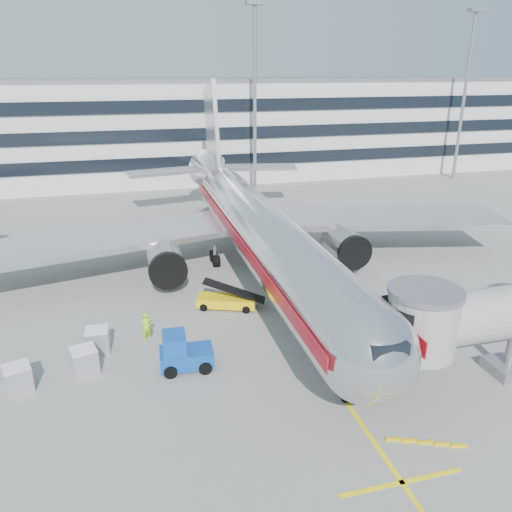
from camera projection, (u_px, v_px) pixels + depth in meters
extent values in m
plane|color=gray|center=(297.00, 331.00, 34.66)|extent=(180.00, 180.00, 0.00)
cube|color=yellow|center=(259.00, 277.00, 43.70)|extent=(0.25, 70.00, 0.01)
cube|color=yellow|center=(402.00, 482.00, 22.00)|extent=(6.00, 0.25, 0.01)
cylinder|color=silver|center=(266.00, 238.00, 40.41)|extent=(5.00, 36.00, 5.00)
sphere|color=silver|center=(368.00, 353.00, 24.14)|extent=(5.00, 5.00, 5.00)
cone|color=silver|center=(214.00, 176.00, 61.00)|extent=(5.00, 10.00, 5.00)
cube|color=black|center=(385.00, 349.00, 22.38)|extent=(1.80, 1.20, 0.90)
cube|color=#B7B7BC|center=(378.00, 218.00, 48.79)|extent=(24.95, 12.07, 0.50)
cube|color=#B7B7BC|center=(102.00, 240.00, 42.55)|extent=(24.95, 12.07, 0.50)
cylinder|color=#99999E|center=(345.00, 245.00, 44.85)|extent=(3.00, 4.20, 3.00)
cylinder|color=#99999E|center=(166.00, 262.00, 41.01)|extent=(3.00, 4.20, 3.00)
cylinder|color=black|center=(355.00, 253.00, 43.04)|extent=(3.10, 0.50, 3.10)
cylinder|color=black|center=(168.00, 271.00, 39.20)|extent=(3.10, 0.50, 3.10)
cube|color=#B7B7BC|center=(213.00, 139.00, 59.90)|extent=(0.45, 9.39, 13.72)
cube|color=#B7B7BC|center=(256.00, 167.00, 63.01)|extent=(10.41, 4.94, 0.35)
cube|color=#B7B7BC|center=(168.00, 171.00, 60.37)|extent=(10.41, 4.94, 0.35)
cylinder|color=gray|center=(346.00, 387.00, 27.11)|extent=(0.24, 0.24, 1.80)
cylinder|color=black|center=(346.00, 394.00, 27.27)|extent=(0.35, 0.90, 0.90)
cylinder|color=gray|center=(281.00, 248.00, 47.74)|extent=(0.30, 0.30, 2.00)
cylinder|color=gray|center=(215.00, 254.00, 46.20)|extent=(0.30, 0.30, 2.00)
cube|color=#B20C18|center=(295.00, 232.00, 40.91)|extent=(0.06, 38.00, 0.90)
cube|color=#B20C18|center=(236.00, 237.00, 39.70)|extent=(0.06, 38.00, 0.90)
cylinder|color=#A8A8A3|center=(422.00, 324.00, 26.95)|extent=(3.80, 3.80, 3.40)
cylinder|color=gray|center=(426.00, 292.00, 26.28)|extent=(4.00, 4.00, 0.30)
cube|color=black|center=(400.00, 327.00, 26.64)|extent=(1.40, 2.60, 2.60)
cylinder|color=gray|center=(511.00, 349.00, 29.38)|extent=(0.56, 0.56, 3.20)
cube|color=gray|center=(507.00, 368.00, 29.83)|extent=(2.20, 2.20, 0.70)
cylinder|color=black|center=(495.00, 370.00, 29.61)|extent=(0.35, 0.70, 0.70)
cube|color=silver|center=(185.00, 129.00, 84.46)|extent=(150.00, 24.00, 15.00)
cube|color=black|center=(197.00, 162.00, 74.75)|extent=(150.00, 0.30, 1.80)
cube|color=black|center=(196.00, 134.00, 73.34)|extent=(150.00, 0.30, 1.80)
cube|color=black|center=(194.00, 106.00, 71.93)|extent=(150.00, 0.30, 1.80)
cube|color=gray|center=(183.00, 80.00, 81.70)|extent=(150.00, 24.00, 0.60)
cylinder|color=gray|center=(255.00, 103.00, 70.14)|extent=(0.50, 0.50, 25.00)
cube|color=gray|center=(255.00, 3.00, 65.66)|extent=(2.40, 1.20, 0.50)
cylinder|color=gray|center=(464.00, 100.00, 78.30)|extent=(0.50, 0.50, 25.00)
cube|color=gray|center=(476.00, 10.00, 73.81)|extent=(2.40, 1.20, 0.50)
cube|color=yellow|center=(227.00, 301.00, 37.87)|extent=(4.71, 3.11, 0.70)
cube|color=black|center=(226.00, 290.00, 37.55)|extent=(4.73, 2.72, 1.54)
cylinder|color=black|center=(208.00, 299.00, 38.78)|extent=(0.66, 0.48, 0.60)
cylinder|color=black|center=(204.00, 307.00, 37.47)|extent=(0.66, 0.48, 0.60)
cylinder|color=black|center=(249.00, 301.00, 38.45)|extent=(0.66, 0.48, 0.60)
cylinder|color=black|center=(246.00, 309.00, 37.14)|extent=(0.66, 0.48, 0.60)
cube|color=#0E429D|center=(187.00, 357.00, 30.18)|extent=(3.29, 1.99, 1.03)
cube|color=#0E429D|center=(174.00, 344.00, 29.69)|extent=(1.46, 1.78, 1.25)
cube|color=black|center=(174.00, 338.00, 29.55)|extent=(1.33, 1.55, 0.11)
cylinder|color=black|center=(169.00, 356.00, 30.89)|extent=(0.82, 0.38, 0.80)
cylinder|color=black|center=(171.00, 372.00, 29.32)|extent=(0.82, 0.38, 0.80)
cylinder|color=black|center=(202.00, 353.00, 31.28)|extent=(0.82, 0.38, 0.80)
cylinder|color=black|center=(205.00, 368.00, 29.72)|extent=(0.82, 0.38, 0.80)
cube|color=#B9BBC0|center=(18.00, 378.00, 28.15)|extent=(1.77, 1.77, 1.45)
cube|color=white|center=(16.00, 367.00, 27.89)|extent=(1.77, 1.77, 0.05)
cube|color=#B9BBC0|center=(98.00, 340.00, 32.04)|extent=(1.49, 1.49, 1.49)
cube|color=white|center=(96.00, 330.00, 31.77)|extent=(1.49, 1.49, 0.06)
cube|color=#B9BBC0|center=(85.00, 360.00, 29.84)|extent=(1.76, 1.76, 1.49)
cube|color=white|center=(83.00, 349.00, 29.57)|extent=(1.76, 1.76, 0.06)
imported|color=#97EF19|center=(147.00, 327.00, 33.11)|extent=(0.87, 0.70, 2.06)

